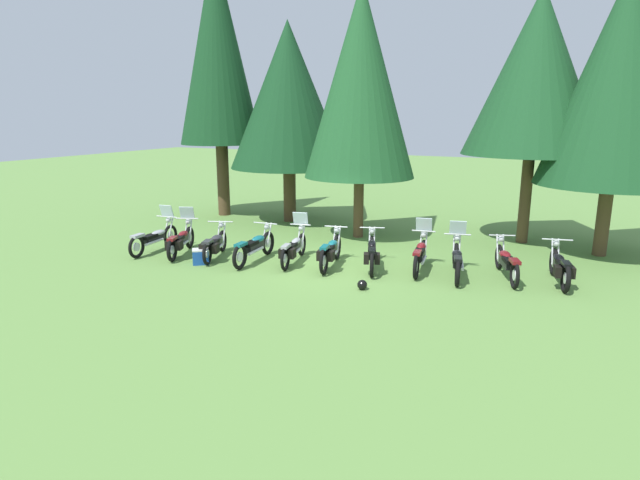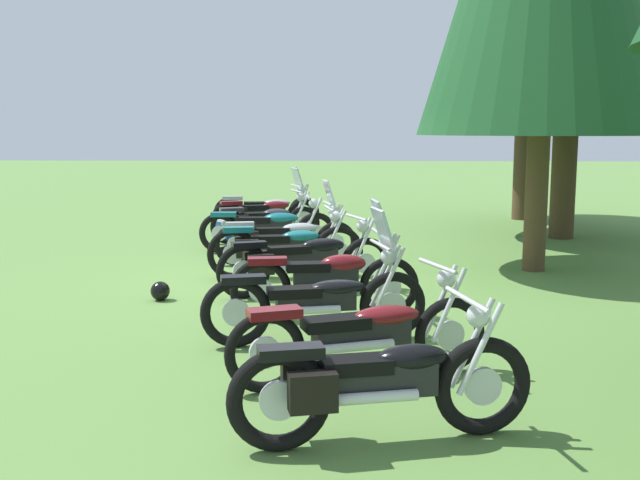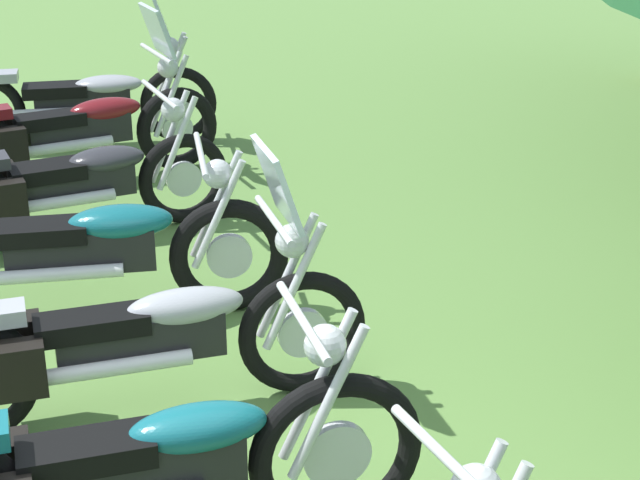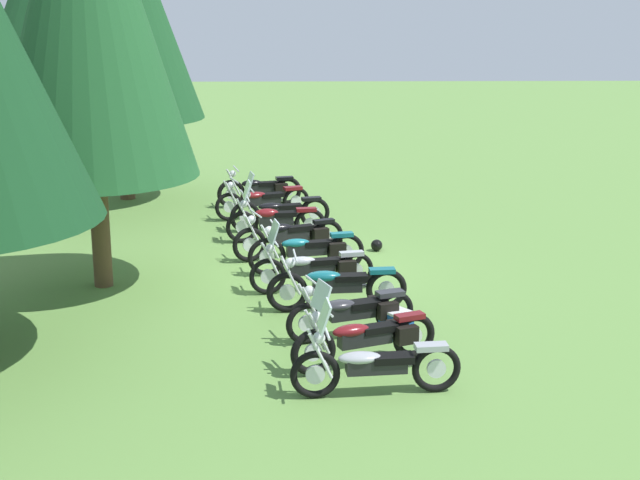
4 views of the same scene
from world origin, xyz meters
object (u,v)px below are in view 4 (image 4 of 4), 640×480
at_px(motorcycle_7, 274,220).
at_px(motorcycle_6, 291,236).
at_px(motorcycle_8, 279,211).
at_px(motorcycle_2, 354,311).
at_px(motorcycle_10, 261,189).
at_px(motorcycle_1, 367,337).
at_px(motorcycle_3, 336,285).
at_px(motorcycle_9, 262,200).
at_px(motorcycle_4, 314,267).
at_px(motorcycle_0, 374,364).
at_px(picnic_cooler, 396,323).
at_px(dropped_helmet, 377,245).
at_px(motorcycle_5, 309,250).

bearing_deg(motorcycle_7, motorcycle_6, 97.81).
bearing_deg(motorcycle_8, motorcycle_2, 87.66).
relative_size(motorcycle_7, motorcycle_10, 1.02).
distance_m(motorcycle_1, motorcycle_7, 7.10).
relative_size(motorcycle_1, motorcycle_3, 0.90).
bearing_deg(motorcycle_9, motorcycle_4, 81.40).
bearing_deg(motorcycle_0, motorcycle_3, -89.36).
distance_m(motorcycle_1, motorcycle_8, 8.07).
xyz_separation_m(motorcycle_2, picnic_cooler, (0.01, -0.67, -0.21)).
xyz_separation_m(motorcycle_0, dropped_helmet, (7.12, -0.62, -0.33)).
relative_size(motorcycle_2, dropped_helmet, 8.45).
relative_size(motorcycle_1, picnic_cooler, 3.76).
bearing_deg(motorcycle_7, motorcycle_4, 94.46).
relative_size(motorcycle_3, motorcycle_6, 1.06).
xyz_separation_m(motorcycle_6, dropped_helmet, (0.44, -1.79, -0.34)).
bearing_deg(motorcycle_1, dropped_helmet, -117.87).
distance_m(motorcycle_0, motorcycle_2, 2.17).
xyz_separation_m(motorcycle_2, motorcycle_9, (7.95, 1.75, 0.01)).
relative_size(motorcycle_4, dropped_helmet, 9.30).
height_order(motorcycle_0, motorcycle_1, motorcycle_1).
bearing_deg(motorcycle_9, motorcycle_10, -106.68).
bearing_deg(motorcycle_3, motorcycle_1, 93.49).
distance_m(motorcycle_2, motorcycle_3, 1.27).
relative_size(motorcycle_3, picnic_cooler, 4.16).
height_order(motorcycle_2, dropped_helmet, motorcycle_2).
distance_m(motorcycle_2, motorcycle_7, 5.94).
relative_size(motorcycle_0, dropped_helmet, 9.49).
height_order(motorcycle_6, motorcycle_9, motorcycle_6).
bearing_deg(motorcycle_5, motorcycle_3, 89.77).
relative_size(motorcycle_0, motorcycle_7, 1.06).
bearing_deg(motorcycle_1, motorcycle_4, -100.35).
height_order(motorcycle_4, motorcycle_7, motorcycle_7).
bearing_deg(dropped_helmet, motorcycle_4, 152.81).
xyz_separation_m(motorcycle_1, motorcycle_9, (9.12, 1.87, -0.01)).
xyz_separation_m(motorcycle_3, motorcycle_9, (6.71, 1.52, -0.01)).
relative_size(motorcycle_1, motorcycle_5, 0.96).
relative_size(motorcycle_4, motorcycle_10, 1.06).
height_order(motorcycle_5, motorcycle_8, motorcycle_8).
relative_size(motorcycle_2, motorcycle_4, 0.91).
xyz_separation_m(motorcycle_5, motorcycle_9, (4.52, 1.08, -0.02)).
distance_m(motorcycle_10, dropped_helmet, 4.99).
relative_size(motorcycle_1, motorcycle_2, 1.05).
relative_size(motorcycle_6, motorcycle_7, 1.05).
xyz_separation_m(motorcycle_3, motorcycle_7, (4.53, 1.16, 0.02)).
xyz_separation_m(motorcycle_4, motorcycle_9, (5.64, 1.16, -0.01)).
bearing_deg(motorcycle_5, motorcycle_8, -90.54).
relative_size(motorcycle_6, motorcycle_9, 1.01).
xyz_separation_m(motorcycle_0, motorcycle_9, (10.12, 1.89, -0.01)).
bearing_deg(motorcycle_9, motorcycle_8, 89.60).
height_order(motorcycle_6, motorcycle_10, motorcycle_10).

